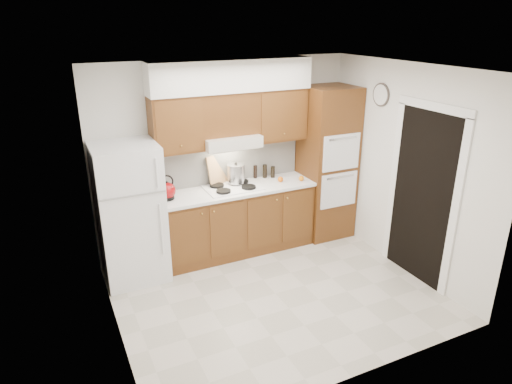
% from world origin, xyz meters
% --- Properties ---
extents(floor, '(3.60, 3.60, 0.00)m').
position_xyz_m(floor, '(0.00, 0.00, 0.00)').
color(floor, beige).
rests_on(floor, ground).
extents(ceiling, '(3.60, 3.60, 0.00)m').
position_xyz_m(ceiling, '(0.00, 0.00, 2.60)').
color(ceiling, white).
rests_on(ceiling, wall_back).
extents(wall_back, '(3.60, 0.02, 2.60)m').
position_xyz_m(wall_back, '(0.00, 1.50, 1.30)').
color(wall_back, silver).
rests_on(wall_back, floor).
extents(wall_left, '(0.02, 3.00, 2.60)m').
position_xyz_m(wall_left, '(-1.80, 0.00, 1.30)').
color(wall_left, silver).
rests_on(wall_left, floor).
extents(wall_right, '(0.02, 3.00, 2.60)m').
position_xyz_m(wall_right, '(1.80, 0.00, 1.30)').
color(wall_right, silver).
rests_on(wall_right, floor).
extents(fridge, '(0.75, 0.72, 1.72)m').
position_xyz_m(fridge, '(-1.41, 1.14, 0.86)').
color(fridge, white).
rests_on(fridge, floor).
extents(base_cabinets, '(2.11, 0.60, 0.90)m').
position_xyz_m(base_cabinets, '(0.02, 1.20, 0.45)').
color(base_cabinets, brown).
rests_on(base_cabinets, floor).
extents(countertop, '(2.13, 0.62, 0.04)m').
position_xyz_m(countertop, '(0.03, 1.19, 0.92)').
color(countertop, white).
rests_on(countertop, base_cabinets).
extents(backsplash, '(2.11, 0.03, 0.56)m').
position_xyz_m(backsplash, '(0.02, 1.49, 1.22)').
color(backsplash, white).
rests_on(backsplash, countertop).
extents(oven_cabinet, '(0.70, 0.65, 2.20)m').
position_xyz_m(oven_cabinet, '(1.44, 1.18, 1.10)').
color(oven_cabinet, brown).
rests_on(oven_cabinet, floor).
extents(upper_cab_left, '(0.63, 0.33, 0.70)m').
position_xyz_m(upper_cab_left, '(-0.71, 1.33, 1.85)').
color(upper_cab_left, brown).
rests_on(upper_cab_left, wall_back).
extents(upper_cab_right, '(0.73, 0.33, 0.70)m').
position_xyz_m(upper_cab_right, '(0.72, 1.33, 1.85)').
color(upper_cab_right, brown).
rests_on(upper_cab_right, wall_back).
extents(range_hood, '(0.75, 0.45, 0.15)m').
position_xyz_m(range_hood, '(-0.02, 1.27, 1.57)').
color(range_hood, silver).
rests_on(range_hood, wall_back).
extents(upper_cab_over_hood, '(0.75, 0.33, 0.55)m').
position_xyz_m(upper_cab_over_hood, '(-0.02, 1.33, 1.92)').
color(upper_cab_over_hood, brown).
rests_on(upper_cab_over_hood, range_hood).
extents(soffit, '(2.13, 0.36, 0.40)m').
position_xyz_m(soffit, '(0.03, 1.32, 2.40)').
color(soffit, silver).
rests_on(soffit, wall_back).
extents(cooktop, '(0.74, 0.50, 0.01)m').
position_xyz_m(cooktop, '(-0.02, 1.21, 0.95)').
color(cooktop, white).
rests_on(cooktop, countertop).
extents(doorway, '(0.02, 0.90, 2.10)m').
position_xyz_m(doorway, '(1.79, -0.35, 1.05)').
color(doorway, black).
rests_on(doorway, floor).
extents(wall_clock, '(0.02, 0.30, 0.30)m').
position_xyz_m(wall_clock, '(1.79, 0.55, 2.15)').
color(wall_clock, '#3F3833').
rests_on(wall_clock, wall_right).
extents(kettle, '(0.23, 0.23, 0.21)m').
position_xyz_m(kettle, '(-0.92, 1.18, 1.06)').
color(kettle, maroon).
rests_on(kettle, countertop).
extents(cutting_board, '(0.33, 0.22, 0.41)m').
position_xyz_m(cutting_board, '(-0.15, 1.45, 1.14)').
color(cutting_board, tan).
rests_on(cutting_board, countertop).
extents(stock_pot, '(0.27, 0.27, 0.25)m').
position_xyz_m(stock_pot, '(0.07, 1.33, 1.09)').
color(stock_pot, '#B0B0B5').
rests_on(stock_pot, cooktop).
extents(condiment_a, '(0.06, 0.06, 0.19)m').
position_xyz_m(condiment_a, '(0.42, 1.45, 1.03)').
color(condiment_a, black).
rests_on(condiment_a, countertop).
extents(condiment_b, '(0.08, 0.08, 0.19)m').
position_xyz_m(condiment_b, '(0.55, 1.40, 1.04)').
color(condiment_b, black).
rests_on(condiment_b, countertop).
extents(condiment_c, '(0.07, 0.07, 0.16)m').
position_xyz_m(condiment_c, '(0.66, 1.36, 1.02)').
color(condiment_c, black).
rests_on(condiment_c, countertop).
extents(orange_near, '(0.09, 0.09, 0.07)m').
position_xyz_m(orange_near, '(0.95, 1.06, 0.98)').
color(orange_near, orange).
rests_on(orange_near, countertop).
extents(orange_far, '(0.09, 0.09, 0.08)m').
position_xyz_m(orange_far, '(0.67, 1.15, 0.98)').
color(orange_far, orange).
rests_on(orange_far, countertop).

